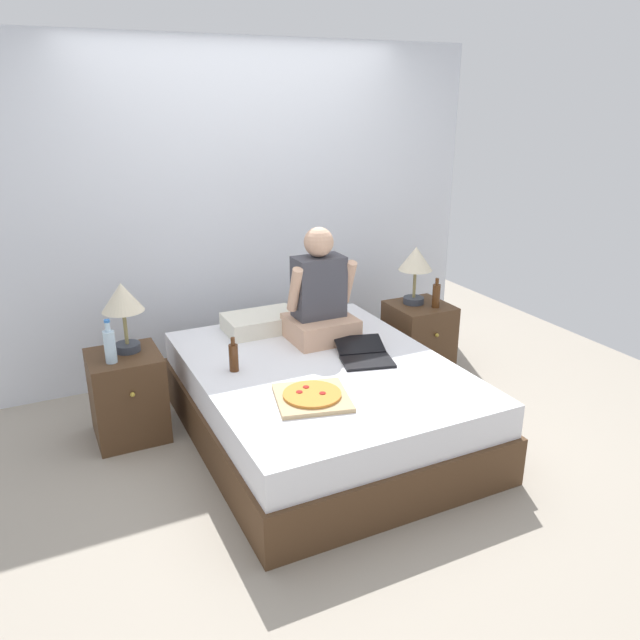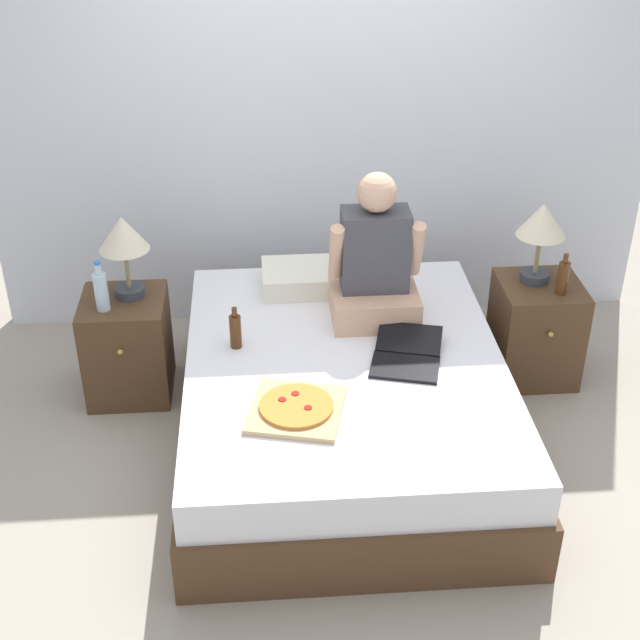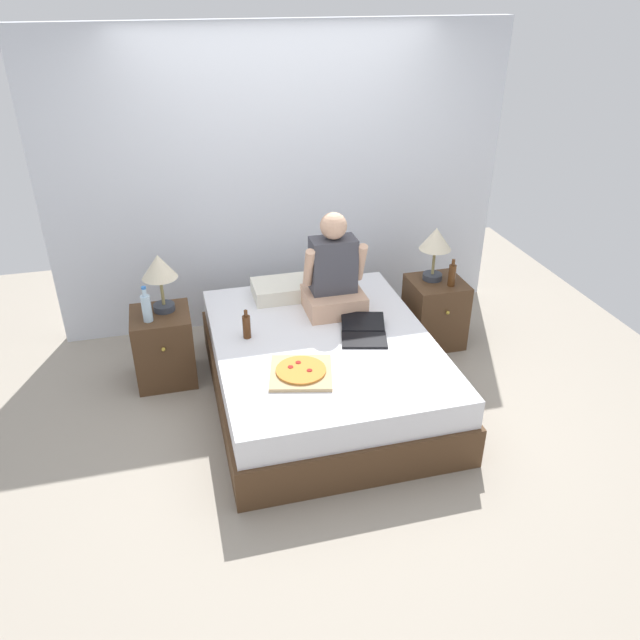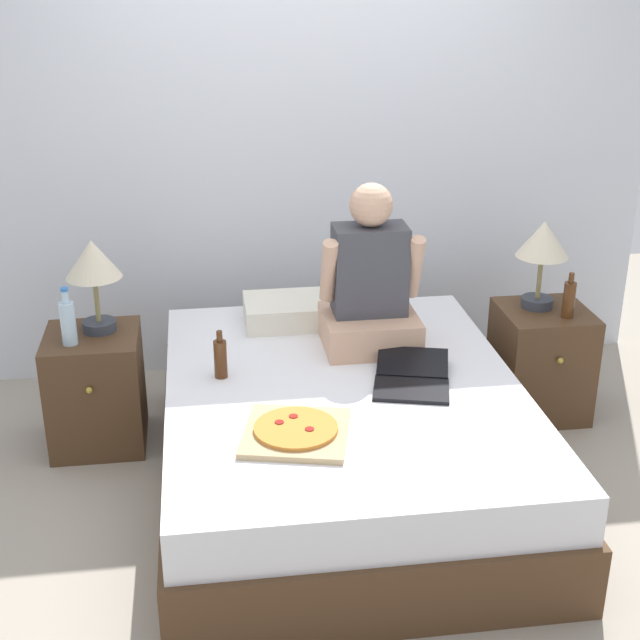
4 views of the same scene
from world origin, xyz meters
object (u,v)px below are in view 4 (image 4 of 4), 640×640
object	(u,v)px
water_bottle	(68,322)
laptop	(412,380)
nightstand_right	(540,361)
pizza_box	(296,432)
lamp_on_left_nightstand	(93,266)
beer_bottle	(569,299)
beer_bottle_on_bed	(220,358)
person_seated	(370,288)
lamp_on_right_nightstand	(543,245)
nightstand_left	(96,389)
bed	(343,436)

from	to	relation	value
water_bottle	laptop	size ratio (longest dim) A/B	0.57
nightstand_right	pizza_box	size ratio (longest dim) A/B	1.18
lamp_on_left_nightstand	water_bottle	size ratio (longest dim) A/B	1.63
beer_bottle	water_bottle	bearing A→B (deg)	179.76
pizza_box	beer_bottle_on_bed	world-z (taller)	beer_bottle_on_bed
water_bottle	beer_bottle_on_bed	size ratio (longest dim) A/B	1.25
person_seated	pizza_box	world-z (taller)	person_seated
water_bottle	lamp_on_right_nightstand	xyz separation A→B (m)	(2.29, 0.14, 0.22)
water_bottle	nightstand_right	bearing A→B (deg)	2.22
nightstand_left	beer_bottle	distance (m)	2.34
nightstand_right	laptop	bearing A→B (deg)	-144.82
person_seated	nightstand_right	bearing A→B (deg)	8.09
nightstand_right	pizza_box	distance (m)	1.69
person_seated	beer_bottle_on_bed	xyz separation A→B (m)	(-0.71, -0.26, -0.20)
lamp_on_left_nightstand	water_bottle	bearing A→B (deg)	-130.60
bed	lamp_on_left_nightstand	xyz separation A→B (m)	(-1.08, 0.59, 0.65)
pizza_box	bed	bearing A→B (deg)	57.72
lamp_on_right_nightstand	water_bottle	bearing A→B (deg)	-176.50
bed	person_seated	distance (m)	0.71
nightstand_right	beer_bottle	size ratio (longest dim) A/B	2.48
nightstand_left	water_bottle	distance (m)	0.41
lamp_on_left_nightstand	laptop	bearing A→B (deg)	-24.86
lamp_on_right_nightstand	pizza_box	world-z (taller)	lamp_on_right_nightstand
lamp_on_right_nightstand	beer_bottle_on_bed	bearing A→B (deg)	-164.70
beer_bottle	laptop	xyz separation A→B (m)	(-0.90, -0.49, -0.14)
water_bottle	nightstand_right	world-z (taller)	water_bottle
nightstand_left	lamp_on_left_nightstand	size ratio (longest dim) A/B	1.27
nightstand_left	pizza_box	distance (m)	1.31
laptop	beer_bottle_on_bed	size ratio (longest dim) A/B	2.19
lamp_on_right_nightstand	person_seated	distance (m)	0.93
nightstand_right	beer_bottle	world-z (taller)	beer_bottle
beer_bottle	pizza_box	world-z (taller)	beer_bottle
beer_bottle	beer_bottle_on_bed	size ratio (longest dim) A/B	1.05
water_bottle	nightstand_left	bearing A→B (deg)	48.35
nightstand_left	beer_bottle	xyz separation A→B (m)	(2.31, -0.10, 0.38)
nightstand_left	beer_bottle_on_bed	distance (m)	0.78
person_seated	pizza_box	bearing A→B (deg)	-118.57
nightstand_right	laptop	xyz separation A→B (m)	(-0.83, -0.59, 0.24)
nightstand_right	pizza_box	world-z (taller)	nightstand_right
lamp_on_right_nightstand	laptop	bearing A→B (deg)	-141.55
bed	laptop	distance (m)	0.40
bed	pizza_box	size ratio (longest dim) A/B	4.19
beer_bottle_on_bed	beer_bottle	bearing A→B (deg)	9.65
lamp_on_left_nightstand	lamp_on_right_nightstand	world-z (taller)	same
water_bottle	beer_bottle_on_bed	bearing A→B (deg)	-24.04
beer_bottle	pizza_box	bearing A→B (deg)	-149.57
water_bottle	nightstand_right	xyz separation A→B (m)	(2.32, 0.09, -0.40)
lamp_on_left_nightstand	nightstand_left	bearing A→B (deg)	-128.63
water_bottle	laptop	bearing A→B (deg)	-18.37
nightstand_right	lamp_on_right_nightstand	bearing A→B (deg)	120.93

